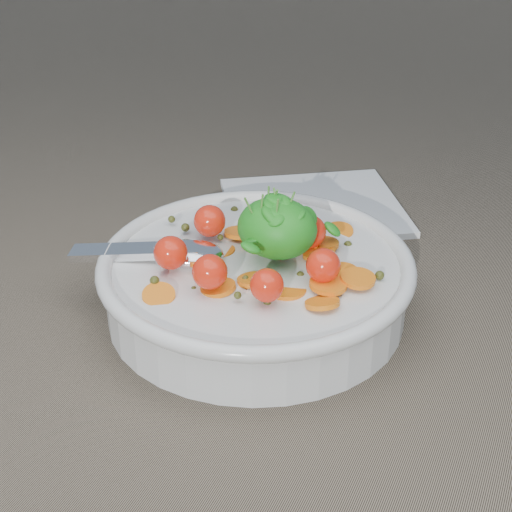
% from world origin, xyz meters
% --- Properties ---
extents(ground, '(6.00, 6.00, 0.00)m').
position_xyz_m(ground, '(0.00, 0.00, 0.00)').
color(ground, '#786A56').
rests_on(ground, ground).
extents(bowl, '(0.26, 0.24, 0.10)m').
position_xyz_m(bowl, '(-0.00, 0.01, 0.03)').
color(bowl, silver).
rests_on(bowl, ground).
extents(napkin, '(0.22, 0.21, 0.01)m').
position_xyz_m(napkin, '(-0.02, 0.20, 0.00)').
color(napkin, white).
rests_on(napkin, ground).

